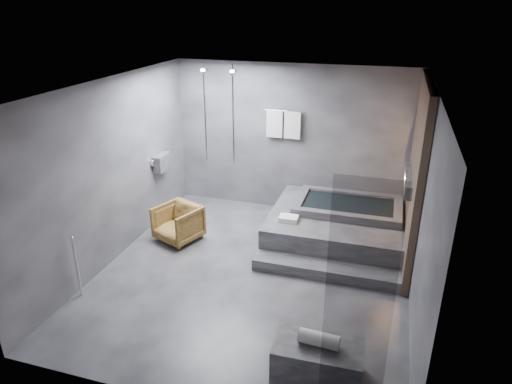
% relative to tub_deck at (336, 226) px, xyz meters
% --- Properties ---
extents(room, '(5.00, 5.04, 2.82)m').
position_rel_tub_deck_xyz_m(room, '(-0.65, -1.21, 1.48)').
color(room, '#2C2C2E').
rests_on(room, ground).
extents(tub_deck, '(2.20, 2.00, 0.50)m').
position_rel_tub_deck_xyz_m(tub_deck, '(0.00, 0.00, 0.00)').
color(tub_deck, '#313133').
rests_on(tub_deck, ground).
extents(tub_step, '(2.20, 0.36, 0.18)m').
position_rel_tub_deck_xyz_m(tub_step, '(0.00, -1.18, -0.16)').
color(tub_step, '#313133').
rests_on(tub_step, ground).
extents(concrete_bench, '(0.97, 0.55, 0.43)m').
position_rel_tub_deck_xyz_m(concrete_bench, '(0.22, -3.19, -0.04)').
color(concrete_bench, '#2F2F32').
rests_on(concrete_bench, ground).
extents(driftwood_chair, '(0.87, 0.88, 0.62)m').
position_rel_tub_deck_xyz_m(driftwood_chair, '(-2.59, -0.79, 0.06)').
color(driftwood_chair, '#4B3212').
rests_on(driftwood_chair, ground).
extents(rolled_towel, '(0.45, 0.19, 0.16)m').
position_rel_tub_deck_xyz_m(rolled_towel, '(0.22, -3.19, 0.26)').
color(rolled_towel, silver).
rests_on(rolled_towel, concrete_bench).
extents(deck_towel, '(0.31, 0.23, 0.08)m').
position_rel_tub_deck_xyz_m(deck_towel, '(-0.73, -0.52, 0.29)').
color(deck_towel, white).
rests_on(deck_towel, tub_deck).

